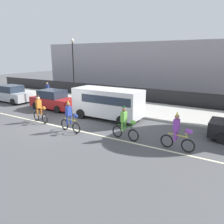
# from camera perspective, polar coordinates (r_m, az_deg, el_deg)

# --- Properties ---
(ground_plane) EXTENTS (80.00, 80.00, 0.00)m
(ground_plane) POSITION_cam_1_polar(r_m,az_deg,el_deg) (15.11, -12.89, -3.06)
(ground_plane) COLOR #4C4C4F
(road_centre_line) EXTENTS (36.00, 0.14, 0.01)m
(road_centre_line) POSITION_cam_1_polar(r_m,az_deg,el_deg) (14.77, -14.23, -3.53)
(road_centre_line) COLOR beige
(road_centre_line) RESTS_ON ground
(sidewalk_curb) EXTENTS (60.00, 5.00, 0.15)m
(sidewalk_curb) POSITION_cam_1_polar(r_m,az_deg,el_deg) (20.07, 0.03, 1.91)
(sidewalk_curb) COLOR #ADAAA3
(sidewalk_curb) RESTS_ON ground
(fence_line) EXTENTS (40.00, 0.08, 1.40)m
(fence_line) POSITION_cam_1_polar(r_m,az_deg,el_deg) (22.44, 3.89, 4.85)
(fence_line) COLOR black
(fence_line) RESTS_ON ground
(building_backdrop) EXTENTS (28.00, 8.00, 6.03)m
(building_backdrop) POSITION_cam_1_polar(r_m,az_deg,el_deg) (30.51, 9.40, 11.64)
(building_backdrop) COLOR #99939E
(building_backdrop) RESTS_ON ground
(parade_cyclist_orange) EXTENTS (1.71, 0.53, 1.92)m
(parade_cyclist_orange) POSITION_cam_1_polar(r_m,az_deg,el_deg) (15.74, -18.30, 0.46)
(parade_cyclist_orange) COLOR black
(parade_cyclist_orange) RESTS_ON ground
(parade_cyclist_cobalt) EXTENTS (1.71, 0.51, 1.92)m
(parade_cyclist_cobalt) POSITION_cam_1_polar(r_m,az_deg,el_deg) (13.31, -10.89, -1.57)
(parade_cyclist_cobalt) COLOR black
(parade_cyclist_cobalt) RESTS_ON ground
(parade_cyclist_lime) EXTENTS (1.72, 0.50, 1.92)m
(parade_cyclist_lime) POSITION_cam_1_polar(r_m,az_deg,el_deg) (11.88, 3.54, -3.30)
(parade_cyclist_lime) COLOR black
(parade_cyclist_lime) RESTS_ON ground
(parade_cyclist_purple) EXTENTS (1.72, 0.50, 1.92)m
(parade_cyclist_purple) POSITION_cam_1_polar(r_m,az_deg,el_deg) (11.01, 16.89, -5.41)
(parade_cyclist_purple) COLOR black
(parade_cyclist_purple) RESTS_ON ground
(parked_van_white) EXTENTS (5.00, 2.22, 2.18)m
(parked_van_white) POSITION_cam_1_polar(r_m,az_deg,el_deg) (15.63, -0.92, 2.75)
(parked_van_white) COLOR white
(parked_van_white) RESTS_ON ground
(parked_car_silver) EXTENTS (4.10, 1.92, 1.64)m
(parked_car_silver) POSITION_cam_1_polar(r_m,az_deg,el_deg) (23.71, -24.69, 4.27)
(parked_car_silver) COLOR #B7BABF
(parked_car_silver) RESTS_ON ground
(parked_car_red) EXTENTS (4.10, 1.92, 1.64)m
(parked_car_red) POSITION_cam_1_polar(r_m,az_deg,el_deg) (19.34, -15.11, 3.04)
(parked_car_red) COLOR #AD1E1E
(parked_car_red) RESTS_ON ground
(street_lamp_post) EXTENTS (0.36, 0.36, 5.86)m
(street_lamp_post) POSITION_cam_1_polar(r_m,az_deg,el_deg) (21.85, -10.14, 13.07)
(street_lamp_post) COLOR black
(street_lamp_post) RESTS_ON sidewalk_curb
(pedestrian_onlooker) EXTENTS (0.32, 0.20, 1.62)m
(pedestrian_onlooker) POSITION_cam_1_polar(r_m,az_deg,el_deg) (23.76, -16.44, 5.60)
(pedestrian_onlooker) COLOR #33333D
(pedestrian_onlooker) RESTS_ON sidewalk_curb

